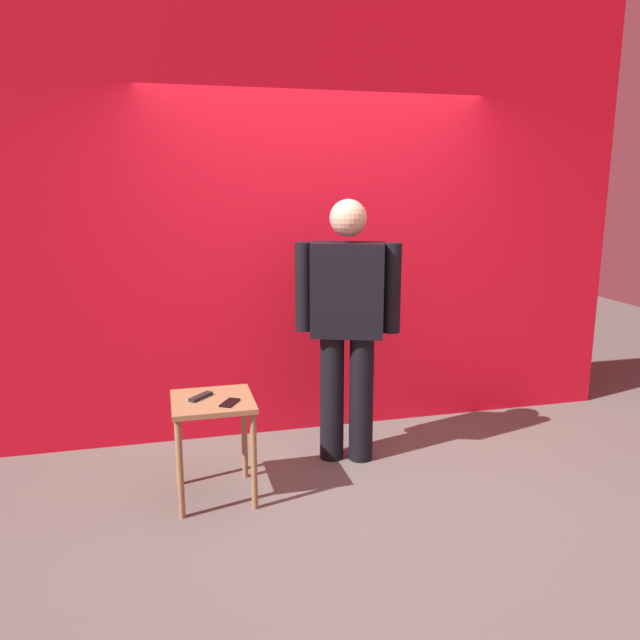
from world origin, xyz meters
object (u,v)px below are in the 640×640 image
standing_person (347,318)px  tv_remote (201,397)px  cell_phone (230,403)px  side_table (213,417)px

standing_person → tv_remote: standing_person is taller
standing_person → tv_remote: size_ratio=10.38×
cell_phone → tv_remote: bearing=170.8°
side_table → tv_remote: size_ratio=3.64×
cell_phone → tv_remote: size_ratio=0.85×
side_table → tv_remote: tv_remote is taller
standing_person → side_table: 1.09m
tv_remote → cell_phone: bearing=3.5°
tv_remote → standing_person: bearing=60.5°
side_table → cell_phone: cell_phone is taller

